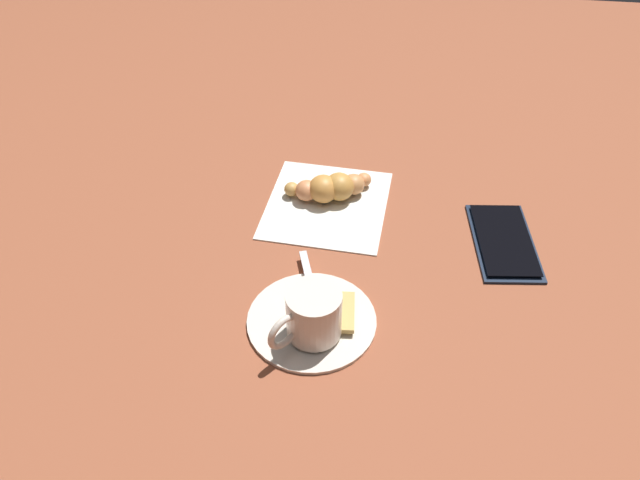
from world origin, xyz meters
TOP-DOWN VIEW (x-y plane):
  - ground_plane at (0.00, 0.00)m, footprint 1.80×1.80m
  - saucer at (0.11, -0.01)m, footprint 0.15×0.15m
  - espresso_cup at (0.13, -0.00)m, footprint 0.08×0.07m
  - teaspoon at (0.10, -0.00)m, footprint 0.14×0.06m
  - sugar_packet at (0.10, 0.03)m, footprint 0.06×0.03m
  - napkin at (-0.10, -0.01)m, footprint 0.19×0.17m
  - croissant at (-0.12, -0.01)m, footprint 0.08×0.12m
  - cell_phone at (-0.06, 0.22)m, footprint 0.15×0.09m

SIDE VIEW (x-z plane):
  - ground_plane at x=0.00m, z-range 0.00..0.00m
  - napkin at x=-0.10m, z-range 0.00..0.00m
  - cell_phone at x=-0.06m, z-range 0.00..0.01m
  - saucer at x=0.11m, z-range 0.00..0.01m
  - teaspoon at x=0.10m, z-range 0.01..0.02m
  - sugar_packet at x=0.10m, z-range 0.01..0.02m
  - croissant at x=-0.12m, z-range 0.00..0.04m
  - espresso_cup at x=0.13m, z-range 0.01..0.07m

